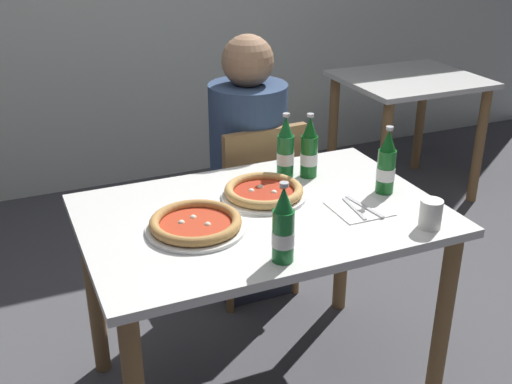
{
  "coord_description": "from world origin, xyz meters",
  "views": [
    {
      "loc": [
        -0.77,
        -1.74,
        1.7
      ],
      "look_at": [
        0.0,
        0.05,
        0.8
      ],
      "focal_mm": 44.32,
      "sensor_mm": 36.0,
      "label": 1
    }
  ],
  "objects_px": {
    "dining_table_main": "(262,241)",
    "beer_bottle_left": "(386,165)",
    "beer_bottle_right": "(309,150)",
    "paper_cup": "(431,214)",
    "chair_behind_table": "(254,200)",
    "diner_seated": "(248,175)",
    "dining_table_background": "(408,102)",
    "pizza_margherita_near": "(196,224)",
    "pizza_marinara_far": "(264,192)",
    "napkin_with_cutlery": "(359,208)",
    "beer_bottle_extra": "(286,150)",
    "beer_bottle_center": "(283,229)"
  },
  "relations": [
    {
      "from": "dining_table_main",
      "to": "beer_bottle_right",
      "type": "relative_size",
      "value": 4.86
    },
    {
      "from": "dining_table_background",
      "to": "beer_bottle_center",
      "type": "height_order",
      "value": "beer_bottle_center"
    },
    {
      "from": "diner_seated",
      "to": "pizza_margherita_near",
      "type": "xyz_separation_m",
      "value": [
        -0.47,
        -0.7,
        0.19
      ]
    },
    {
      "from": "dining_table_main",
      "to": "beer_bottle_left",
      "type": "height_order",
      "value": "beer_bottle_left"
    },
    {
      "from": "dining_table_background",
      "to": "napkin_with_cutlery",
      "type": "distance_m",
      "value": 1.88
    },
    {
      "from": "pizza_marinara_far",
      "to": "napkin_with_cutlery",
      "type": "xyz_separation_m",
      "value": [
        0.26,
        -0.22,
        -0.02
      ]
    },
    {
      "from": "paper_cup",
      "to": "beer_bottle_left",
      "type": "bearing_deg",
      "value": 85.89
    },
    {
      "from": "pizza_marinara_far",
      "to": "beer_bottle_center",
      "type": "distance_m",
      "value": 0.44
    },
    {
      "from": "dining_table_background",
      "to": "napkin_with_cutlery",
      "type": "relative_size",
      "value": 4.21
    },
    {
      "from": "chair_behind_table",
      "to": "diner_seated",
      "type": "distance_m",
      "value": 0.11
    },
    {
      "from": "diner_seated",
      "to": "chair_behind_table",
      "type": "bearing_deg",
      "value": -85.18
    },
    {
      "from": "dining_table_main",
      "to": "beer_bottle_right",
      "type": "xyz_separation_m",
      "value": [
        0.28,
        0.21,
        0.22
      ]
    },
    {
      "from": "napkin_with_cutlery",
      "to": "beer_bottle_extra",
      "type": "bearing_deg",
      "value": 106.39
    },
    {
      "from": "chair_behind_table",
      "to": "beer_bottle_center",
      "type": "height_order",
      "value": "beer_bottle_center"
    },
    {
      "from": "napkin_with_cutlery",
      "to": "chair_behind_table",
      "type": "bearing_deg",
      "value": 96.24
    },
    {
      "from": "beer_bottle_right",
      "to": "paper_cup",
      "type": "bearing_deg",
      "value": -72.8
    },
    {
      "from": "dining_table_background",
      "to": "paper_cup",
      "type": "relative_size",
      "value": 8.42
    },
    {
      "from": "beer_bottle_center",
      "to": "beer_bottle_extra",
      "type": "bearing_deg",
      "value": 63.64
    },
    {
      "from": "pizza_marinara_far",
      "to": "napkin_with_cutlery",
      "type": "relative_size",
      "value": 1.58
    },
    {
      "from": "beer_bottle_left",
      "to": "diner_seated",
      "type": "bearing_deg",
      "value": 109.11
    },
    {
      "from": "pizza_margherita_near",
      "to": "pizza_marinara_far",
      "type": "height_order",
      "value": "same"
    },
    {
      "from": "dining_table_main",
      "to": "chair_behind_table",
      "type": "bearing_deg",
      "value": 69.32
    },
    {
      "from": "dining_table_background",
      "to": "beer_bottle_left",
      "type": "distance_m",
      "value": 1.73
    },
    {
      "from": "dining_table_background",
      "to": "beer_bottle_center",
      "type": "bearing_deg",
      "value": -135.0
    },
    {
      "from": "beer_bottle_left",
      "to": "paper_cup",
      "type": "xyz_separation_m",
      "value": [
        -0.02,
        -0.29,
        -0.06
      ]
    },
    {
      "from": "dining_table_main",
      "to": "pizza_margherita_near",
      "type": "height_order",
      "value": "pizza_margherita_near"
    },
    {
      "from": "beer_bottle_right",
      "to": "dining_table_background",
      "type": "bearing_deg",
      "value": 40.99
    },
    {
      "from": "dining_table_background",
      "to": "beer_bottle_right",
      "type": "xyz_separation_m",
      "value": [
        -1.26,
        -1.09,
        0.26
      ]
    },
    {
      "from": "beer_bottle_center",
      "to": "dining_table_background",
      "type": "bearing_deg",
      "value": 45.0
    },
    {
      "from": "dining_table_main",
      "to": "beer_bottle_left",
      "type": "relative_size",
      "value": 4.86
    },
    {
      "from": "beer_bottle_right",
      "to": "pizza_margherita_near",
      "type": "bearing_deg",
      "value": -155.3
    },
    {
      "from": "dining_table_background",
      "to": "beer_bottle_left",
      "type": "bearing_deg",
      "value": -128.96
    },
    {
      "from": "dining_table_background",
      "to": "pizza_margherita_near",
      "type": "bearing_deg",
      "value": -143.21
    },
    {
      "from": "dining_table_main",
      "to": "pizza_marinara_far",
      "type": "bearing_deg",
      "value": 62.81
    },
    {
      "from": "paper_cup",
      "to": "chair_behind_table",
      "type": "bearing_deg",
      "value": 103.04
    },
    {
      "from": "pizza_marinara_far",
      "to": "beer_bottle_left",
      "type": "distance_m",
      "value": 0.44
    },
    {
      "from": "beer_bottle_center",
      "to": "beer_bottle_right",
      "type": "xyz_separation_m",
      "value": [
        0.36,
        0.52,
        0.0
      ]
    },
    {
      "from": "beer_bottle_left",
      "to": "beer_bottle_extra",
      "type": "relative_size",
      "value": 1.0
    },
    {
      "from": "beer_bottle_center",
      "to": "chair_behind_table",
      "type": "bearing_deg",
      "value": 71.83
    },
    {
      "from": "chair_behind_table",
      "to": "pizza_marinara_far",
      "type": "bearing_deg",
      "value": 67.19
    },
    {
      "from": "diner_seated",
      "to": "beer_bottle_left",
      "type": "xyz_separation_m",
      "value": [
        0.24,
        -0.69,
        0.27
      ]
    },
    {
      "from": "chair_behind_table",
      "to": "pizza_marinara_far",
      "type": "height_order",
      "value": "chair_behind_table"
    },
    {
      "from": "napkin_with_cutlery",
      "to": "beer_bottle_right",
      "type": "bearing_deg",
      "value": 94.7
    },
    {
      "from": "diner_seated",
      "to": "pizza_margherita_near",
      "type": "height_order",
      "value": "diner_seated"
    },
    {
      "from": "pizza_marinara_far",
      "to": "beer_bottle_left",
      "type": "height_order",
      "value": "beer_bottle_left"
    },
    {
      "from": "chair_behind_table",
      "to": "beer_bottle_extra",
      "type": "bearing_deg",
      "value": 82.4
    },
    {
      "from": "beer_bottle_extra",
      "to": "dining_table_background",
      "type": "bearing_deg",
      "value": 38.26
    },
    {
      "from": "dining_table_background",
      "to": "beer_bottle_right",
      "type": "relative_size",
      "value": 3.24
    },
    {
      "from": "paper_cup",
      "to": "beer_bottle_center",
      "type": "bearing_deg",
      "value": 179.89
    },
    {
      "from": "dining_table_main",
      "to": "beer_bottle_right",
      "type": "distance_m",
      "value": 0.41
    }
  ]
}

